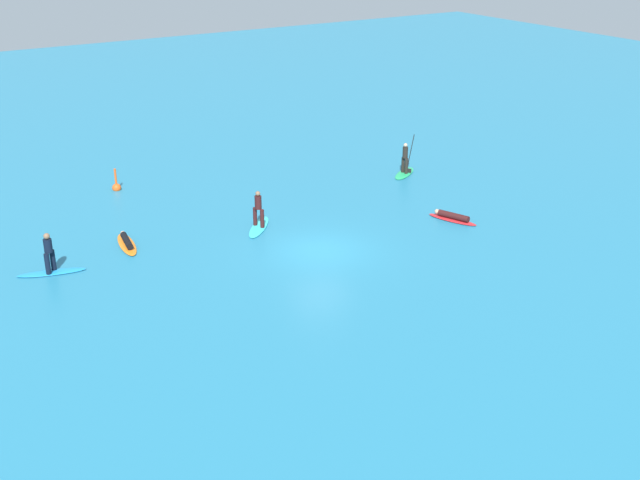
{
  "coord_description": "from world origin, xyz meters",
  "views": [
    {
      "loc": [
        -17.11,
        -27.35,
        14.08
      ],
      "look_at": [
        0.0,
        0.0,
        0.5
      ],
      "focal_mm": 45.3,
      "sensor_mm": 36.0,
      "label": 1
    }
  ],
  "objects_px": {
    "surfer_on_orange_board": "(127,242)",
    "surfer_on_teal_board": "(259,219)",
    "surfer_on_green_board": "(405,166)",
    "marker_buoy": "(117,187)",
    "surfer_on_blue_board": "(50,262)",
    "surfer_on_red_board": "(452,217)"
  },
  "relations": [
    {
      "from": "surfer_on_orange_board",
      "to": "surfer_on_teal_board",
      "type": "bearing_deg",
      "value": -93.36
    },
    {
      "from": "surfer_on_green_board",
      "to": "marker_buoy",
      "type": "xyz_separation_m",
      "value": [
        -14.55,
        5.91,
        -0.3
      ]
    },
    {
      "from": "surfer_on_teal_board",
      "to": "surfer_on_blue_board",
      "type": "xyz_separation_m",
      "value": [
        -9.55,
        0.09,
        0.07
      ]
    },
    {
      "from": "surfer_on_orange_board",
      "to": "surfer_on_teal_board",
      "type": "relative_size",
      "value": 1.11
    },
    {
      "from": "surfer_on_red_board",
      "to": "marker_buoy",
      "type": "relative_size",
      "value": 1.99
    },
    {
      "from": "marker_buoy",
      "to": "surfer_on_orange_board",
      "type": "bearing_deg",
      "value": -105.71
    },
    {
      "from": "surfer_on_teal_board",
      "to": "marker_buoy",
      "type": "xyz_separation_m",
      "value": [
        -3.85,
        8.71,
        -0.28
      ]
    },
    {
      "from": "surfer_on_blue_board",
      "to": "marker_buoy",
      "type": "relative_size",
      "value": 2.16
    },
    {
      "from": "surfer_on_red_board",
      "to": "surfer_on_teal_board",
      "type": "bearing_deg",
      "value": 43.33
    },
    {
      "from": "surfer_on_orange_board",
      "to": "surfer_on_green_board",
      "type": "bearing_deg",
      "value": -75.99
    },
    {
      "from": "surfer_on_blue_board",
      "to": "marker_buoy",
      "type": "distance_m",
      "value": 10.35
    },
    {
      "from": "surfer_on_orange_board",
      "to": "marker_buoy",
      "type": "bearing_deg",
      "value": -6.96
    },
    {
      "from": "surfer_on_orange_board",
      "to": "surfer_on_teal_board",
      "type": "distance_m",
      "value": 6.08
    },
    {
      "from": "marker_buoy",
      "to": "surfer_on_teal_board",
      "type": "bearing_deg",
      "value": -66.18
    },
    {
      "from": "surfer_on_red_board",
      "to": "surfer_on_blue_board",
      "type": "xyz_separation_m",
      "value": [
        -17.84,
        4.15,
        0.37
      ]
    },
    {
      "from": "surfer_on_green_board",
      "to": "surfer_on_blue_board",
      "type": "height_order",
      "value": "surfer_on_green_board"
    },
    {
      "from": "surfer_on_teal_board",
      "to": "surfer_on_red_board",
      "type": "height_order",
      "value": "surfer_on_teal_board"
    },
    {
      "from": "surfer_on_teal_board",
      "to": "surfer_on_blue_board",
      "type": "distance_m",
      "value": 9.55
    },
    {
      "from": "surfer_on_red_board",
      "to": "surfer_on_blue_board",
      "type": "height_order",
      "value": "surfer_on_blue_board"
    },
    {
      "from": "surfer_on_teal_board",
      "to": "marker_buoy",
      "type": "distance_m",
      "value": 9.53
    },
    {
      "from": "surfer_on_green_board",
      "to": "surfer_on_blue_board",
      "type": "relative_size",
      "value": 0.86
    },
    {
      "from": "surfer_on_teal_board",
      "to": "surfer_on_green_board",
      "type": "bearing_deg",
      "value": -34.26
    }
  ]
}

